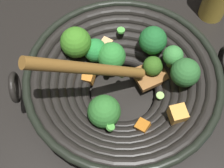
# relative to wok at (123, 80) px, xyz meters

# --- Properties ---
(ground_plane) EXTENTS (4.00, 4.00, 0.00)m
(ground_plane) POSITION_rel_wok_xyz_m (0.00, 0.00, -0.06)
(ground_plane) COLOR black
(wok) EXTENTS (0.38, 0.35, 0.22)m
(wok) POSITION_rel_wok_xyz_m (0.00, 0.00, 0.00)
(wok) COLOR black
(wok) RESTS_ON ground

